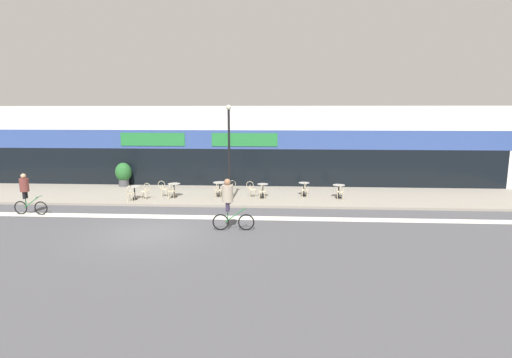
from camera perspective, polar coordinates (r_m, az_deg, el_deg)
ground_plane at (r=16.97m, az=-14.82°, el=-7.43°), size 120.00×120.00×0.00m
sidewalk_slab at (r=23.73m, az=-9.40°, el=-2.25°), size 40.00×5.50×0.12m
storefront_facade at (r=27.94m, az=-7.41°, el=4.85°), size 40.00×4.06×5.24m
bike_lane_stripe at (r=19.29m, az=-12.50°, el=-5.27°), size 36.00×0.70×0.01m
bistro_table_0 at (r=22.94m, az=-16.97°, el=-1.52°), size 0.66×0.66×0.71m
bistro_table_1 at (r=23.02m, az=-11.63°, el=-1.17°), size 0.69×0.69×0.75m
bistro_table_2 at (r=22.90m, az=-5.20°, el=-1.01°), size 0.77×0.77×0.78m
bistro_table_3 at (r=22.41m, az=0.96°, el=-1.28°), size 0.60×0.60×0.76m
bistro_table_4 at (r=23.02m, az=6.87°, el=-1.06°), size 0.62×0.62×0.75m
bistro_table_5 at (r=22.82m, az=11.74°, el=-1.34°), size 0.68×0.68×0.72m
cafe_chair_0_near at (r=22.37m, az=-17.54°, el=-1.79°), size 0.44×0.59×0.90m
cafe_chair_0_side at (r=22.72m, az=-15.50°, el=-1.52°), size 0.59×0.44×0.90m
cafe_chair_1_near at (r=22.44m, az=-12.05°, el=-1.52°), size 0.41×0.58×0.90m
cafe_chair_1_side at (r=23.20m, az=-13.12°, el=-1.20°), size 0.58×0.40×0.90m
cafe_chair_2_near at (r=22.30m, az=-5.46°, el=-1.42°), size 0.44×0.59×0.90m
cafe_chair_2_side at (r=22.82m, az=-3.65°, el=-1.14°), size 0.59×0.43×0.90m
cafe_chair_3_near at (r=21.80m, az=0.88°, el=-1.63°), size 0.41×0.58×0.90m
cafe_chair_3_side at (r=22.45m, az=-0.63°, el=-1.30°), size 0.58×0.41×0.90m
cafe_chair_4_near at (r=22.41m, az=6.98°, el=-1.39°), size 0.45×0.60×0.90m
cafe_chair_5_near at (r=22.21m, az=11.95°, el=-1.63°), size 0.43×0.59×0.90m
planter_pot at (r=27.11m, az=-18.41°, el=0.75°), size 1.02×1.02×1.52m
lamp_post at (r=20.57m, az=-3.87°, el=4.53°), size 0.26×0.26×5.10m
cyclist_0 at (r=16.48m, az=-3.90°, el=-3.04°), size 1.75×0.51×2.17m
cyclist_1 at (r=21.92m, az=-30.01°, el=-1.52°), size 1.67×0.48×1.99m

